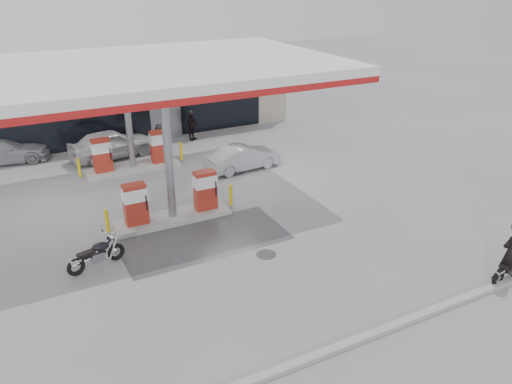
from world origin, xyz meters
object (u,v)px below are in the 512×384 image
main_motorcycle (511,266)px  parked_car_left (2,150)px  biker_main (511,253)px  hatchback_silver (243,157)px  parked_motorcycle (97,255)px  pump_island_far (132,156)px  attendant (160,141)px  biker_walking (191,126)px  sedan_white (112,144)px  pump_island_near (172,203)px

main_motorcycle → parked_car_left: 23.30m
biker_main → hatchback_silver: bearing=-61.0°
parked_motorcycle → pump_island_far: bearing=53.2°
parked_motorcycle → hatchback_silver: (8.11, 5.73, 0.15)m
attendant → parked_car_left: bearing=49.5°
hatchback_silver → parked_car_left: bearing=53.2°
hatchback_silver → parked_car_left: parked_car_left is taller
main_motorcycle → parked_motorcycle: size_ratio=0.95×
parked_motorcycle → attendant: attendant is taller
parked_motorcycle → hatchback_silver: 9.93m
hatchback_silver → biker_walking: biker_walking is taller
biker_walking → attendant: bearing=-167.7°
sedan_white → hatchback_silver: sedan_white is taller
main_motorcycle → parked_car_left: bearing=117.9°
main_motorcycle → parked_car_left: (-13.78, 18.79, 0.22)m
parked_car_left → attendant: bearing=-105.5°
parked_car_left → pump_island_near: bearing=-144.0°
parked_car_left → parked_motorcycle: bearing=-162.5°
biker_main → hatchback_silver: biker_main is taller
parked_motorcycle → sedan_white: (2.80, 10.33, 0.28)m
main_motorcycle → hatchback_silver: (-3.37, 12.39, 0.18)m
biker_main → biker_walking: 18.27m
pump_island_far → biker_walking: bearing=35.9°
biker_main → parked_car_left: biker_main is taller
sedan_white → parked_car_left: 5.40m
attendant → biker_walking: attendant is taller
pump_island_near → pump_island_far: size_ratio=1.00×
hatchback_silver → biker_main: bearing=-170.8°
pump_island_far → biker_walking: (4.21, 3.05, 0.11)m
biker_walking → biker_main: bearing=-105.1°
pump_island_near → parked_car_left: (-5.59, 10.00, -0.06)m
biker_main → parked_motorcycle: size_ratio=0.98×
parked_motorcycle → parked_car_left: bearing=86.0°
main_motorcycle → biker_walking: bearing=94.2°
parked_car_left → sedan_white: bearing=-102.7°
sedan_white → biker_walking: size_ratio=2.65×
main_motorcycle → parked_motorcycle: bearing=141.5°
pump_island_near → biker_walking: size_ratio=3.13×
attendant → biker_walking: (2.50, 2.05, -0.09)m
pump_island_near → hatchback_silver: (4.82, 3.60, -0.10)m
hatchback_silver → pump_island_near: bearing=121.6°
main_motorcycle → biker_main: (-0.19, -0.03, 0.55)m
attendant → main_motorcycle: bearing=-175.8°
parked_motorcycle → biker_walking: size_ratio=1.21×
parked_car_left → biker_walking: bearing=-88.7°
sedan_white → hatchback_silver: bearing=-141.6°
biker_walking → main_motorcycle: bearing=-104.5°
pump_island_near → parked_car_left: pump_island_near is taller
parked_motorcycle → attendant: 10.42m
biker_main → parked_car_left: size_ratio=0.43×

